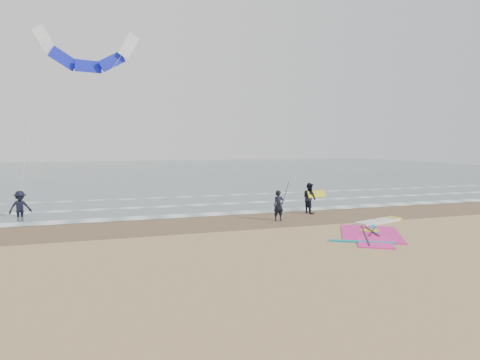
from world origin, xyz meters
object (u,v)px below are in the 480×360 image
object	(u,v)px
person_wading	(20,201)
person_walking	(310,198)
windsurf_rig	(374,230)
person_standing	(279,206)
surf_kite	(88,55)

from	to	relation	value
person_wading	person_walking	bearing A→B (deg)	-38.56
windsurf_rig	person_wading	size ratio (longest dim) A/B	3.37
windsurf_rig	person_wading	distance (m)	18.41
person_standing	surf_kite	size ratio (longest dim) A/B	0.16
person_walking	surf_kite	xyz separation A→B (m)	(-11.91, 7.30, 8.69)
person_standing	surf_kite	bearing A→B (deg)	133.93
windsurf_rig	person_walking	size ratio (longest dim) A/B	3.46
person_walking	surf_kite	distance (m)	16.45
windsurf_rig	person_standing	bearing A→B (deg)	129.79
surf_kite	windsurf_rig	bearing A→B (deg)	-45.74
person_walking	surf_kite	bearing A→B (deg)	49.29
windsurf_rig	person_walking	bearing A→B (deg)	95.22
person_walking	person_wading	xyz separation A→B (m)	(-15.52, 3.62, 0.02)
person_standing	surf_kite	world-z (taller)	surf_kite
windsurf_rig	surf_kite	size ratio (longest dim) A/B	0.61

